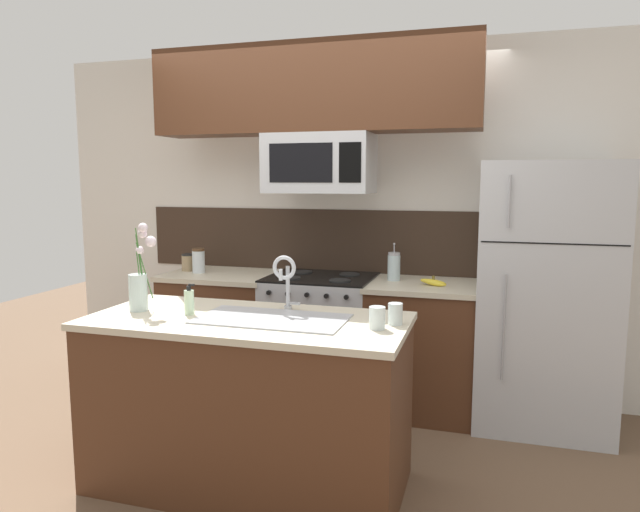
{
  "coord_description": "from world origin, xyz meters",
  "views": [
    {
      "loc": [
        1.16,
        -3.0,
        1.62
      ],
      "look_at": [
        0.18,
        0.27,
        1.16
      ],
      "focal_mm": 32.0,
      "sensor_mm": 36.0,
      "label": 1
    }
  ],
  "objects_px": {
    "stove_range": "(320,338)",
    "drinking_glass": "(377,318)",
    "banana_bunch": "(433,282)",
    "french_press": "(394,266)",
    "refrigerator": "(544,296)",
    "storage_jar_tall": "(188,262)",
    "dish_soap_bottle": "(189,302)",
    "spare_glass": "(395,314)",
    "sink_faucet": "(285,275)",
    "flower_vase": "(140,284)",
    "storage_jar_medium": "(199,261)",
    "microwave": "(320,164)"
  },
  "relations": [
    {
      "from": "banana_bunch",
      "to": "sink_faucet",
      "type": "relative_size",
      "value": 0.62
    },
    {
      "from": "storage_jar_medium",
      "to": "spare_glass",
      "type": "xyz_separation_m",
      "value": [
        1.7,
        -1.14,
        -0.04
      ]
    },
    {
      "from": "storage_jar_medium",
      "to": "stove_range",
      "type": "bearing_deg",
      "value": 1.89
    },
    {
      "from": "refrigerator",
      "to": "dish_soap_bottle",
      "type": "bearing_deg",
      "value": -145.31
    },
    {
      "from": "microwave",
      "to": "dish_soap_bottle",
      "type": "relative_size",
      "value": 4.51
    },
    {
      "from": "dish_soap_bottle",
      "to": "drinking_glass",
      "type": "bearing_deg",
      "value": -0.36
    },
    {
      "from": "storage_jar_tall",
      "to": "banana_bunch",
      "type": "height_order",
      "value": "storage_jar_tall"
    },
    {
      "from": "sink_faucet",
      "to": "drinking_glass",
      "type": "xyz_separation_m",
      "value": [
        0.55,
        -0.23,
        -0.14
      ]
    },
    {
      "from": "french_press",
      "to": "spare_glass",
      "type": "relative_size",
      "value": 2.5
    },
    {
      "from": "refrigerator",
      "to": "drinking_glass",
      "type": "relative_size",
      "value": 16.05
    },
    {
      "from": "dish_soap_bottle",
      "to": "banana_bunch",
      "type": "bearing_deg",
      "value": 46.33
    },
    {
      "from": "french_press",
      "to": "drinking_glass",
      "type": "relative_size",
      "value": 2.47
    },
    {
      "from": "stove_range",
      "to": "storage_jar_tall",
      "type": "height_order",
      "value": "storage_jar_tall"
    },
    {
      "from": "stove_range",
      "to": "drinking_glass",
      "type": "bearing_deg",
      "value": -62.6
    },
    {
      "from": "refrigerator",
      "to": "storage_jar_medium",
      "type": "xyz_separation_m",
      "value": [
        -2.49,
        -0.05,
        0.14
      ]
    },
    {
      "from": "storage_jar_tall",
      "to": "spare_glass",
      "type": "xyz_separation_m",
      "value": [
        1.82,
        -1.2,
        -0.01
      ]
    },
    {
      "from": "storage_jar_medium",
      "to": "french_press",
      "type": "bearing_deg",
      "value": 3.53
    },
    {
      "from": "microwave",
      "to": "storage_jar_tall",
      "type": "xyz_separation_m",
      "value": [
        -1.09,
        0.05,
        -0.75
      ]
    },
    {
      "from": "stove_range",
      "to": "refrigerator",
      "type": "relative_size",
      "value": 0.54
    },
    {
      "from": "sink_faucet",
      "to": "storage_jar_tall",
      "type": "bearing_deg",
      "value": 138.12
    },
    {
      "from": "stove_range",
      "to": "flower_vase",
      "type": "distance_m",
      "value": 1.54
    },
    {
      "from": "french_press",
      "to": "spare_glass",
      "type": "distance_m",
      "value": 1.25
    },
    {
      "from": "stove_range",
      "to": "sink_faucet",
      "type": "height_order",
      "value": "sink_faucet"
    },
    {
      "from": "refrigerator",
      "to": "dish_soap_bottle",
      "type": "relative_size",
      "value": 10.5
    },
    {
      "from": "microwave",
      "to": "dish_soap_bottle",
      "type": "height_order",
      "value": "microwave"
    },
    {
      "from": "stove_range",
      "to": "banana_bunch",
      "type": "distance_m",
      "value": 0.94
    },
    {
      "from": "storage_jar_tall",
      "to": "banana_bunch",
      "type": "xyz_separation_m",
      "value": [
        1.9,
        -0.09,
        -0.04
      ]
    },
    {
      "from": "refrigerator",
      "to": "drinking_glass",
      "type": "bearing_deg",
      "value": -123.49
    },
    {
      "from": "drinking_glass",
      "to": "spare_glass",
      "type": "distance_m",
      "value": 0.13
    },
    {
      "from": "stove_range",
      "to": "french_press",
      "type": "relative_size",
      "value": 3.48
    },
    {
      "from": "french_press",
      "to": "storage_jar_tall",
      "type": "bearing_deg",
      "value": -178.79
    },
    {
      "from": "stove_range",
      "to": "refrigerator",
      "type": "xyz_separation_m",
      "value": [
        1.52,
        0.02,
        0.4
      ]
    },
    {
      "from": "storage_jar_tall",
      "to": "refrigerator",
      "type": "bearing_deg",
      "value": -0.14
    },
    {
      "from": "storage_jar_tall",
      "to": "french_press",
      "type": "distance_m",
      "value": 1.61
    },
    {
      "from": "stove_range",
      "to": "sink_faucet",
      "type": "distance_m",
      "value": 1.24
    },
    {
      "from": "refrigerator",
      "to": "sink_faucet",
      "type": "distance_m",
      "value": 1.78
    },
    {
      "from": "refrigerator",
      "to": "drinking_glass",
      "type": "xyz_separation_m",
      "value": [
        -0.86,
        -1.3,
        0.1
      ]
    },
    {
      "from": "stove_range",
      "to": "spare_glass",
      "type": "xyz_separation_m",
      "value": [
        0.73,
        -1.17,
        0.5
      ]
    },
    {
      "from": "stove_range",
      "to": "flower_vase",
      "type": "height_order",
      "value": "flower_vase"
    },
    {
      "from": "sink_faucet",
      "to": "dish_soap_bottle",
      "type": "height_order",
      "value": "sink_faucet"
    },
    {
      "from": "storage_jar_medium",
      "to": "drinking_glass",
      "type": "xyz_separation_m",
      "value": [
        1.63,
        -1.25,
        -0.04
      ]
    },
    {
      "from": "storage_jar_medium",
      "to": "dish_soap_bottle",
      "type": "distance_m",
      "value": 1.39
    },
    {
      "from": "sink_faucet",
      "to": "flower_vase",
      "type": "height_order",
      "value": "flower_vase"
    },
    {
      "from": "banana_bunch",
      "to": "french_press",
      "type": "height_order",
      "value": "french_press"
    },
    {
      "from": "microwave",
      "to": "sink_faucet",
      "type": "relative_size",
      "value": 2.43
    },
    {
      "from": "french_press",
      "to": "flower_vase",
      "type": "xyz_separation_m",
      "value": [
        -1.17,
        -1.32,
        0.04
      ]
    },
    {
      "from": "stove_range",
      "to": "drinking_glass",
      "type": "distance_m",
      "value": 1.52
    },
    {
      "from": "stove_range",
      "to": "drinking_glass",
      "type": "xyz_separation_m",
      "value": [
        0.66,
        -1.28,
        0.5
      ]
    },
    {
      "from": "refrigerator",
      "to": "storage_jar_tall",
      "type": "bearing_deg",
      "value": 179.86
    },
    {
      "from": "sink_faucet",
      "to": "spare_glass",
      "type": "height_order",
      "value": "sink_faucet"
    }
  ]
}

